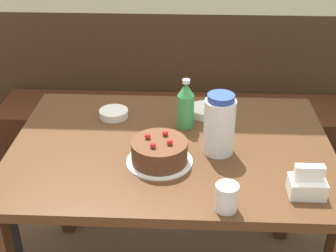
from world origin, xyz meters
The scene contains 9 objects.
bench_seat centered at (0.00, 0.83, 0.24)m, with size 1.94×0.38×0.47m.
dining_table centered at (0.00, 0.00, 0.63)m, with size 1.16×0.82×0.73m.
birthday_cake centered at (-0.04, -0.11, 0.77)m, with size 0.23×0.23×0.10m.
water_pitcher centered at (0.17, -0.04, 0.84)m, with size 0.11×0.11×0.22m.
soju_bottle centered at (0.05, 0.14, 0.83)m, with size 0.06×0.06×0.20m.
napkin_holder centered at (0.42, -0.27, 0.77)m, with size 0.11×0.08×0.11m.
bowl_soup_white centered at (-0.24, 0.21, 0.75)m, with size 0.12×0.12×0.03m.
bowl_rice_small centered at (0.13, 0.24, 0.75)m, with size 0.13×0.13×0.03m.
glass_water_tall centered at (0.17, -0.35, 0.78)m, with size 0.07×0.07×0.08m.
Camera 1 is at (0.06, -1.45, 1.62)m, focal length 50.00 mm.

